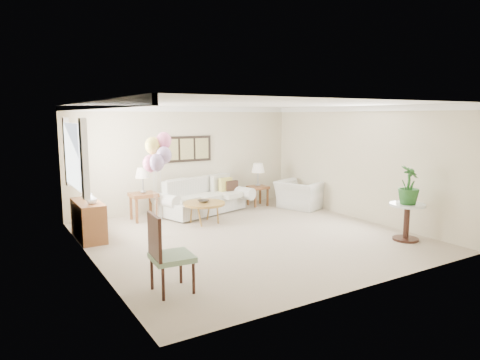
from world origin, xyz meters
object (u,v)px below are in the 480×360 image
at_px(coffee_table, 204,204).
at_px(balloon_cluster, 158,154).
at_px(armchair, 300,195).
at_px(accent_chair, 166,252).
at_px(sofa, 203,199).

xyz_separation_m(coffee_table, balloon_cluster, (-1.26, -0.55, 1.22)).
distance_m(armchair, balloon_cluster, 4.35).
relative_size(coffee_table, balloon_cluster, 0.45).
bearing_deg(accent_chair, balloon_cluster, 71.41).
bearing_deg(sofa, accent_chair, -122.08).
distance_m(sofa, coffee_table, 1.03).
height_order(armchair, accent_chair, accent_chair).
bearing_deg(sofa, balloon_cluster, -138.66).
distance_m(armchair, accent_chair, 5.96).
bearing_deg(armchair, accent_chair, 104.03).
height_order(sofa, armchair, sofa).
bearing_deg(coffee_table, sofa, 65.31).
xyz_separation_m(armchair, balloon_cluster, (-4.09, -0.68, 1.30)).
distance_m(coffee_table, balloon_cluster, 1.83).
height_order(coffee_table, accent_chair, accent_chair).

